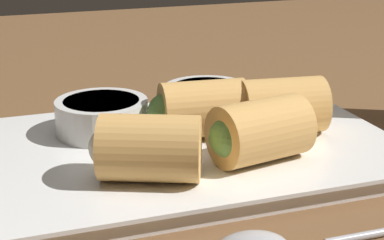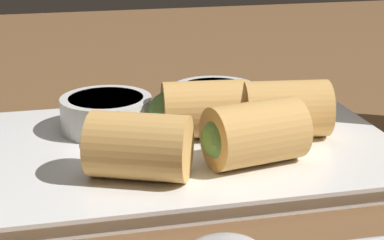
% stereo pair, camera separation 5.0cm
% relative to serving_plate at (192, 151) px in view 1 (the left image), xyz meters
% --- Properties ---
extents(table_surface, '(1.80, 1.40, 0.02)m').
position_rel_serving_plate_xyz_m(table_surface, '(0.01, 0.02, -0.02)').
color(table_surface, brown).
rests_on(table_surface, ground).
extents(serving_plate, '(0.31, 0.22, 0.01)m').
position_rel_serving_plate_xyz_m(serving_plate, '(0.00, 0.00, 0.00)').
color(serving_plate, white).
rests_on(serving_plate, table_surface).
extents(roll_front_left, '(0.08, 0.05, 0.04)m').
position_rel_serving_plate_xyz_m(roll_front_left, '(0.07, -0.00, 0.03)').
color(roll_front_left, '#DBA356').
rests_on(roll_front_left, serving_plate).
extents(roll_front_right, '(0.08, 0.05, 0.04)m').
position_rel_serving_plate_xyz_m(roll_front_right, '(0.01, 0.01, 0.03)').
color(roll_front_right, '#DBA356').
rests_on(roll_front_right, serving_plate).
extents(roll_back_left, '(0.08, 0.07, 0.04)m').
position_rel_serving_plate_xyz_m(roll_back_left, '(-0.05, -0.05, 0.03)').
color(roll_back_left, '#DBA356').
rests_on(roll_back_left, serving_plate).
extents(roll_back_right, '(0.08, 0.06, 0.04)m').
position_rel_serving_plate_xyz_m(roll_back_right, '(0.03, -0.05, 0.03)').
color(roll_back_right, '#DBA356').
rests_on(roll_back_right, serving_plate).
extents(dipping_bowl_near, '(0.07, 0.07, 0.03)m').
position_rel_serving_plate_xyz_m(dipping_bowl_near, '(0.03, 0.05, 0.02)').
color(dipping_bowl_near, silver).
rests_on(dipping_bowl_near, serving_plate).
extents(dipping_bowl_far, '(0.07, 0.07, 0.03)m').
position_rel_serving_plate_xyz_m(dipping_bowl_far, '(-0.06, 0.04, 0.02)').
color(dipping_bowl_far, silver).
rests_on(dipping_bowl_far, serving_plate).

